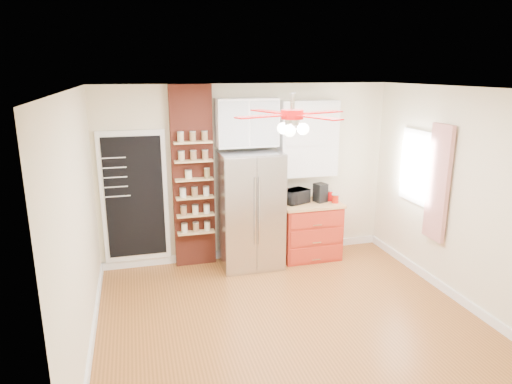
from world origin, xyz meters
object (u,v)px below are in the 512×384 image
object	(u,v)px
toaster_oven	(296,196)
pantry_jar_oats	(188,174)
canister_left	(335,199)
coffee_maker	(320,193)
fridge	(250,210)
ceiling_fan	(292,115)
red_cabinet	(309,230)

from	to	relation	value
toaster_oven	pantry_jar_oats	world-z (taller)	pantry_jar_oats
canister_left	coffee_maker	bearing A→B (deg)	149.91
fridge	pantry_jar_oats	distance (m)	1.05
ceiling_fan	toaster_oven	xyz separation A→B (m)	(0.69, 1.72, -1.42)
fridge	red_cabinet	world-z (taller)	fridge
fridge	toaster_oven	xyz separation A→B (m)	(0.74, 0.09, 0.13)
canister_left	toaster_oven	bearing A→B (deg)	165.98
fridge	canister_left	bearing A→B (deg)	-2.47
fridge	ceiling_fan	xyz separation A→B (m)	(0.05, -1.63, 1.55)
red_cabinet	ceiling_fan	bearing A→B (deg)	-118.71
fridge	toaster_oven	size ratio (longest dim) A/B	4.49
ceiling_fan	coffee_maker	bearing A→B (deg)	57.15
ceiling_fan	coffee_maker	xyz separation A→B (m)	(1.09, 1.69, -1.38)
fridge	coffee_maker	distance (m)	1.15
toaster_oven	coffee_maker	bearing A→B (deg)	-28.18
toaster_oven	canister_left	size ratio (longest dim) A/B	3.12
fridge	coffee_maker	world-z (taller)	fridge
pantry_jar_oats	canister_left	bearing A→B (deg)	-6.00
pantry_jar_oats	fridge	bearing A→B (deg)	-11.30
pantry_jar_oats	toaster_oven	bearing A→B (deg)	-2.97
red_cabinet	ceiling_fan	xyz separation A→B (m)	(-0.92, -1.68, 1.97)
canister_left	pantry_jar_oats	world-z (taller)	pantry_jar_oats
coffee_maker	fridge	bearing A→B (deg)	166.06
pantry_jar_oats	ceiling_fan	bearing A→B (deg)	-62.80
toaster_oven	coffee_maker	distance (m)	0.40
ceiling_fan	red_cabinet	bearing A→B (deg)	61.29
toaster_oven	pantry_jar_oats	size ratio (longest dim) A/B	3.40
red_cabinet	canister_left	world-z (taller)	canister_left
red_cabinet	pantry_jar_oats	bearing A→B (deg)	176.12
coffee_maker	canister_left	bearing A→B (deg)	-46.96
toaster_oven	pantry_jar_oats	xyz separation A→B (m)	(-1.62, 0.08, 0.42)
ceiling_fan	canister_left	bearing A→B (deg)	50.63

